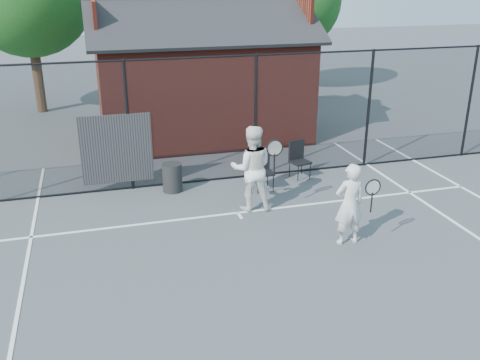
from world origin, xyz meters
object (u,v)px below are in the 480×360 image
object	(u,v)px
chair_right	(300,160)
clubhouse	(201,83)
chair_left	(263,171)
waste_bin	(172,177)
player_back	(252,168)
player_front	(350,204)

from	to	relation	value
chair_right	clubhouse	bearing A→B (deg)	95.50
chair_left	waste_bin	xyz separation A→B (m)	(-2.03, 0.50, -0.13)
chair_right	waste_bin	bearing A→B (deg)	166.33
chair_left	player_back	bearing A→B (deg)	-122.39
chair_right	player_front	bearing A→B (deg)	-110.69
player_front	waste_bin	size ratio (longest dim) A/B	2.37
player_front	player_back	distance (m)	2.36
player_back	waste_bin	size ratio (longest dim) A/B	2.77
player_front	player_back	world-z (taller)	player_back
player_front	chair_right	world-z (taller)	player_front
clubhouse	chair_left	world-z (taller)	clubhouse
clubhouse	player_back	world-z (taller)	clubhouse
clubhouse	chair_left	size ratio (longest dim) A/B	6.97
clubhouse	player_front	bearing A→B (deg)	-81.96
player_front	chair_left	world-z (taller)	player_front
player_front	waste_bin	xyz separation A→B (m)	(-2.73, 3.44, -0.46)
player_front	player_back	bearing A→B (deg)	122.44
chair_left	waste_bin	distance (m)	2.10
clubhouse	player_back	xyz separation A→B (m)	(-0.16, -5.85, -0.69)
player_back	chair_right	world-z (taller)	player_back
player_front	clubhouse	bearing A→B (deg)	98.04
clubhouse	chair_right	distance (m)	4.80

